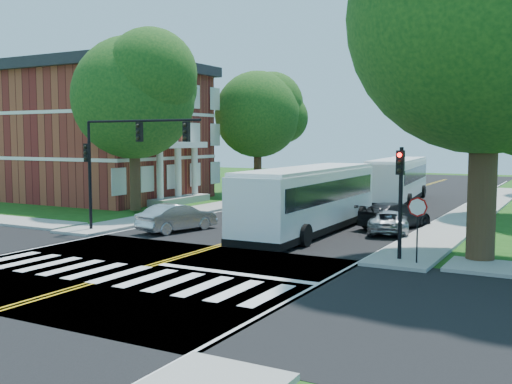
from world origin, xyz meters
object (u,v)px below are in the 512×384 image
Objects in this scene: signal_nw at (123,149)px; signal_ne at (400,188)px; hatchback at (177,217)px; dark_sedan at (395,215)px; suv at (388,222)px; bus_follow at (398,179)px; bus_lead at (310,198)px.

signal_nw reaches higher than signal_ne.
hatchback is 0.91× the size of dark_sedan.
suv is (9.91, 4.71, -0.13)m from hatchback.
signal_ne reaches higher than hatchback.
bus_follow is (-6.30, 22.55, -1.20)m from signal_ne.
signal_ne is 9.57m from dark_sedan.
signal_nw is 0.55× the size of bus_follow.
suv is at bearing 116.97° from dark_sedan.
signal_nw reaches higher than hatchback.
hatchback is (-6.26, -2.96, -1.06)m from bus_lead.
bus_follow is 2.68× the size of dark_sedan.
bus_follow is 14.15m from dark_sedan.
signal_nw is 1.62× the size of hatchback.
bus_follow is 3.03× the size of suv.
hatchback is (-6.10, -20.29, -1.02)m from bus_follow.
dark_sedan is at bearing 106.82° from signal_ne.
signal_nw reaches higher than dark_sedan.
dark_sedan is at bearing -99.90° from suv.
bus_lead is at bearing 84.27° from bus_follow.
signal_ne is 0.99× the size of hatchback.
signal_nw reaches higher than bus_lead.
hatchback is at bearing 169.70° from signal_ne.
bus_follow reaches higher than hatchback.
signal_ne reaches higher than dark_sedan.
signal_nw is at bearing 64.76° from bus_follow.
bus_lead is 2.70× the size of dark_sedan.
suv is (-2.49, 6.96, -2.35)m from signal_ne.
bus_follow is at bearing 71.02° from signal_nw.
signal_nw reaches higher than bus_follow.
signal_ne is at bearing 0.05° from signal_nw.
bus_follow is (7.76, 22.56, -2.62)m from signal_nw.
bus_lead reaches higher than suv.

